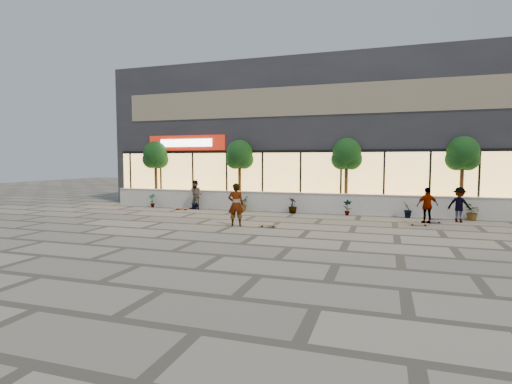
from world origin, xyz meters
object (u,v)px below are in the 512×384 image
(skateboard_center, at_px, (268,225))
(skateboard_left, at_px, (181,208))
(tree_west, at_px, (156,157))
(skater_right_near, at_px, (427,206))
(tree_mideast, at_px, (347,156))
(tree_midwest, at_px, (240,156))
(tree_east, at_px, (463,155))
(skater_center, at_px, (236,205))
(skateboard_right_near, at_px, (419,224))
(skater_left, at_px, (196,195))
(skater_right_far, at_px, (459,205))
(skateboard_right_far, at_px, (433,221))

(skateboard_center, relative_size, skateboard_left, 0.96)
(tree_west, bearing_deg, skater_right_near, -10.43)
(tree_west, distance_m, skateboard_left, 4.33)
(tree_mideast, bearing_deg, skater_right_near, -36.91)
(tree_midwest, relative_size, tree_mideast, 1.00)
(tree_west, distance_m, skateboard_center, 11.03)
(skater_right_near, bearing_deg, tree_mideast, -55.49)
(tree_east, xyz_separation_m, skater_center, (-9.48, -5.94, -2.08))
(skateboard_left, height_order, skateboard_right_near, skateboard_right_near)
(skateboard_right_near, bearing_deg, tree_mideast, 133.10)
(tree_midwest, relative_size, skateboard_center, 5.00)
(tree_west, relative_size, skater_left, 2.39)
(skater_right_far, xyz_separation_m, skateboard_right_far, (-1.13, -0.62, -0.70))
(tree_mideast, distance_m, skater_right_far, 5.91)
(tree_east, relative_size, skater_right_near, 2.48)
(tree_west, relative_size, tree_mideast, 1.00)
(skateboard_left, bearing_deg, skater_center, -39.63)
(skateboard_right_far, bearing_deg, skateboard_center, -164.31)
(skater_left, distance_m, skateboard_left, 1.10)
(skateboard_left, xyz_separation_m, skateboard_right_far, (12.82, -0.80, 0.00))
(skater_right_near, height_order, skateboard_right_far, skater_right_near)
(tree_midwest, distance_m, skateboard_right_far, 10.72)
(tree_east, bearing_deg, skater_left, -174.12)
(skater_right_far, bearing_deg, skateboard_left, 23.32)
(skater_left, bearing_deg, skater_center, -51.09)
(skateboard_right_far, bearing_deg, skater_left, 163.83)
(skateboard_left, bearing_deg, skateboard_right_far, -2.47)
(skateboard_center, bearing_deg, skater_center, 179.45)
(skateboard_center, bearing_deg, tree_mideast, 61.48)
(tree_mideast, xyz_separation_m, skateboard_left, (-8.82, -1.77, -2.90))
(skater_center, distance_m, skater_right_near, 8.32)
(skater_center, height_order, skateboard_center, skater_center)
(tree_west, distance_m, skater_right_near, 15.64)
(skateboard_left, bearing_deg, skateboard_right_near, -7.21)
(skater_left, height_order, skater_right_near, skater_left)
(skateboard_center, bearing_deg, skater_right_near, 21.18)
(skateboard_center, height_order, skateboard_right_near, skateboard_right_near)
(skateboard_right_near, bearing_deg, skateboard_center, -159.19)
(tree_midwest, distance_m, skater_left, 3.32)
(skater_left, bearing_deg, skater_right_near, -10.10)
(tree_mideast, distance_m, skateboard_left, 9.45)
(skater_right_near, bearing_deg, tree_west, -29.00)
(skater_left, relative_size, skater_right_near, 1.04)
(skater_left, distance_m, skateboard_right_far, 12.18)
(skater_left, height_order, skater_right_far, skater_left)
(tree_midwest, xyz_separation_m, skater_left, (-2.10, -1.40, -2.17))
(skater_right_near, bearing_deg, skater_right_far, -167.09)
(skateboard_right_near, distance_m, skateboard_right_far, 1.17)
(skateboard_right_near, xyz_separation_m, skateboard_right_far, (0.65, 0.98, 0.00))
(tree_east, xyz_separation_m, skater_left, (-13.60, -1.40, -2.17))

